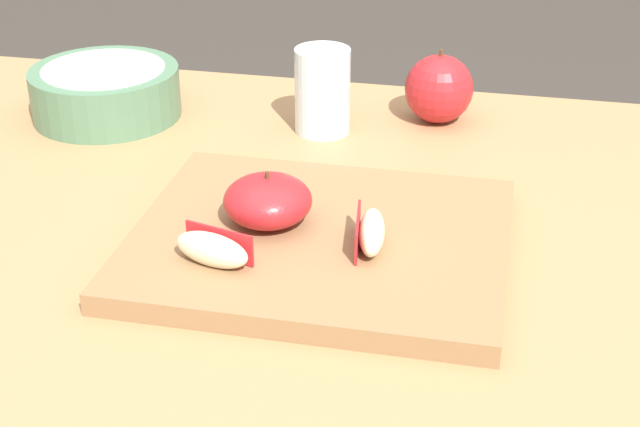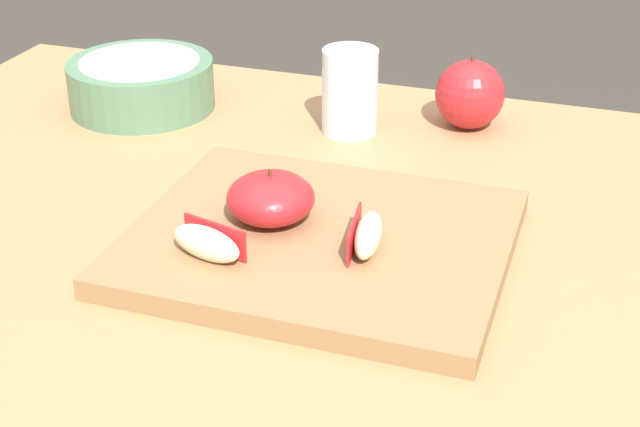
# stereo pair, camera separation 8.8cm
# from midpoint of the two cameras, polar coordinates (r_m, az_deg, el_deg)

# --- Properties ---
(dining_table) EXTENTS (1.28, 0.89, 0.73)m
(dining_table) POSITION_cam_midpoint_polar(r_m,az_deg,el_deg) (0.97, 4.09, -7.01)
(dining_table) COLOR #9E754C
(dining_table) RESTS_ON ground_plane
(cutting_board) EXTENTS (0.36, 0.30, 0.02)m
(cutting_board) POSITION_cam_midpoint_polar(r_m,az_deg,el_deg) (0.90, 2.81, -1.81)
(cutting_board) COLOR olive
(cutting_board) RESTS_ON dining_table
(apple_half_skin_up) EXTENTS (0.09, 0.09, 0.05)m
(apple_half_skin_up) POSITION_cam_midpoint_polar(r_m,az_deg,el_deg) (0.90, -0.23, 0.88)
(apple_half_skin_up) COLOR #B21E23
(apple_half_skin_up) RESTS_ON cutting_board
(apple_wedge_right) EXTENTS (0.04, 0.08, 0.03)m
(apple_wedge_right) POSITION_cam_midpoint_polar(r_m,az_deg,el_deg) (0.86, 5.82, -1.38)
(apple_wedge_right) COLOR beige
(apple_wedge_right) RESTS_ON cutting_board
(apple_wedge_back) EXTENTS (0.08, 0.04, 0.03)m
(apple_wedge_back) POSITION_cam_midpoint_polar(r_m,az_deg,el_deg) (0.85, -3.92, -1.87)
(apple_wedge_back) COLOR beige
(apple_wedge_back) RESTS_ON cutting_board
(whole_apple_crimson) EXTENTS (0.09, 0.09, 0.09)m
(whole_apple_crimson) POSITION_cam_midpoint_polar(r_m,az_deg,el_deg) (1.19, 11.22, 7.07)
(whole_apple_crimson) COLOR #B21E23
(whole_apple_crimson) RESTS_ON dining_table
(ceramic_fruit_bowl) EXTENTS (0.19, 0.19, 0.06)m
(ceramic_fruit_bowl) POSITION_cam_midpoint_polar(r_m,az_deg,el_deg) (1.24, -8.79, 7.79)
(ceramic_fruit_bowl) COLOR #4C7556
(ceramic_fruit_bowl) RESTS_ON dining_table
(drinking_glass_water) EXTENTS (0.07, 0.07, 0.10)m
(drinking_glass_water) POSITION_cam_midpoint_polar(r_m,az_deg,el_deg) (1.15, 4.05, 7.35)
(drinking_glass_water) COLOR silver
(drinking_glass_water) RESTS_ON dining_table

